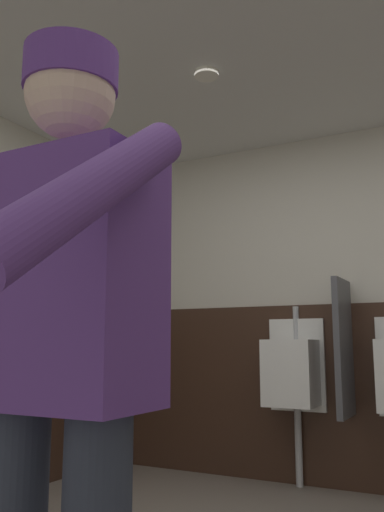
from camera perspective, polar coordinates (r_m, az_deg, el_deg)
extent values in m
cube|color=beige|center=(4.02, 16.39, -4.84)|extent=(4.59, 0.12, 2.51)
cube|color=#382319|center=(3.95, 16.60, -13.93)|extent=(3.99, 0.03, 1.25)
cylinder|color=white|center=(3.26, 1.55, 18.72)|extent=(0.14, 0.14, 0.03)
cube|color=white|center=(4.02, 11.15, -11.21)|extent=(0.40, 0.05, 0.65)
cube|color=white|center=(3.86, 10.43, -12.06)|extent=(0.34, 0.30, 0.45)
cylinder|color=#B7BABF|center=(4.01, 10.97, -7.00)|extent=(0.04, 0.04, 0.24)
cylinder|color=#B7BABF|center=(4.04, 11.24, -19.05)|extent=(0.05, 0.05, 0.55)
cube|color=#4C4C51|center=(3.73, 15.79, -9.27)|extent=(0.04, 0.40, 0.90)
cube|color=#60388C|center=(1.23, -13.50, -2.58)|extent=(0.42, 0.24, 0.55)
cylinder|color=#60388C|center=(0.92, -10.54, 6.95)|extent=(0.09, 0.50, 0.39)
sphere|color=beige|center=(1.35, -12.76, 16.31)|extent=(0.21, 0.21, 0.21)
cylinder|color=#60388C|center=(1.38, -12.67, 18.50)|extent=(0.22, 0.22, 0.10)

